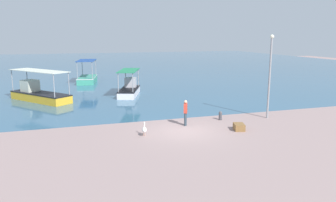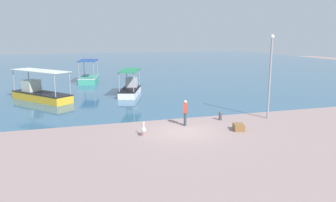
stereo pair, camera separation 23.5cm
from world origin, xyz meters
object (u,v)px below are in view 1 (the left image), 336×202
(fishing_boat_center, at_px, (87,78))
(lamp_post, at_px, (270,72))
(fisherman_standing, at_px, (185,112))
(pelican, at_px, (144,130))
(cargo_crate, at_px, (239,127))
(fishing_boat_far_right, at_px, (129,89))
(fishing_boat_far_left, at_px, (39,94))
(mooring_bollard, at_px, (220,115))

(fishing_boat_center, xyz_separation_m, lamp_post, (11.15, -22.07, 2.75))
(fisherman_standing, bearing_deg, pelican, -155.69)
(fishing_boat_center, height_order, pelican, fishing_boat_center)
(pelican, height_order, cargo_crate, pelican)
(fishing_boat_far_right, relative_size, cargo_crate, 5.99)
(fisherman_standing, bearing_deg, fishing_boat_far_right, 96.98)
(pelican, xyz_separation_m, cargo_crate, (5.92, -0.62, -0.17))
(fisherman_standing, bearing_deg, lamp_post, 1.23)
(fishing_boat_center, height_order, fisherman_standing, fishing_boat_center)
(lamp_post, bearing_deg, fishing_boat_far_left, 144.34)
(mooring_bollard, bearing_deg, lamp_post, -8.13)
(fishing_boat_center, bearing_deg, lamp_post, -63.21)
(fishing_boat_far_left, bearing_deg, fishing_boat_center, 65.00)
(fishing_boat_far_left, relative_size, fishing_boat_far_right, 1.25)
(fishing_boat_far_right, bearing_deg, cargo_crate, -72.98)
(fishing_boat_center, height_order, lamp_post, lamp_post)
(fishing_boat_far_right, xyz_separation_m, lamp_post, (7.77, -11.85, 2.69))
(lamp_post, bearing_deg, fishing_boat_center, 116.79)
(pelican, bearing_deg, cargo_crate, -6.03)
(pelican, relative_size, mooring_bollard, 1.28)
(fishing_boat_far_right, distance_m, fishing_boat_center, 10.76)
(fisherman_standing, relative_size, cargo_crate, 2.04)
(mooring_bollard, bearing_deg, fishing_boat_center, 109.60)
(pelican, relative_size, cargo_crate, 0.97)
(fisherman_standing, xyz_separation_m, cargo_crate, (2.82, -2.02, -0.70))
(cargo_crate, bearing_deg, pelican, 173.97)
(fishing_boat_far_left, relative_size, mooring_bollard, 9.95)
(fishing_boat_far_left, xyz_separation_m, fisherman_standing, (9.76, -11.66, 0.25))
(mooring_bollard, xyz_separation_m, cargo_crate, (-0.02, -2.65, -0.13))
(fishing_boat_far_left, height_order, lamp_post, lamp_post)
(cargo_crate, bearing_deg, mooring_bollard, 89.63)
(fishing_boat_center, bearing_deg, fisherman_standing, -77.69)
(fishing_boat_center, bearing_deg, cargo_crate, -72.44)
(lamp_post, bearing_deg, pelican, -170.73)
(fishing_boat_center, xyz_separation_m, fisherman_standing, (4.85, -22.21, 0.36))
(fishing_boat_center, distance_m, lamp_post, 24.88)
(mooring_bollard, bearing_deg, fisherman_standing, -167.49)
(fishing_boat_far_left, xyz_separation_m, cargo_crate, (12.59, -13.68, -0.45))
(pelican, height_order, lamp_post, lamp_post)
(pelican, bearing_deg, fishing_boat_center, 94.25)
(fisherman_standing, distance_m, cargo_crate, 3.54)
(fishing_boat_far_left, distance_m, pelican, 14.67)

